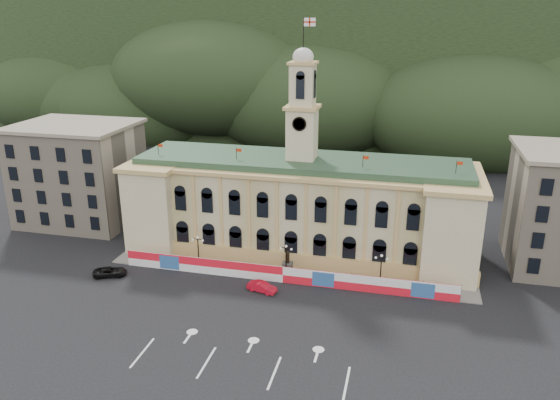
% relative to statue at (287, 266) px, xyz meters
% --- Properties ---
extents(ground, '(260.00, 260.00, 0.00)m').
position_rel_statue_xyz_m(ground, '(0.00, -18.00, -1.19)').
color(ground, black).
rests_on(ground, ground).
extents(lane_markings, '(26.00, 10.00, 0.02)m').
position_rel_statue_xyz_m(lane_markings, '(0.00, -23.00, -1.18)').
color(lane_markings, white).
rests_on(lane_markings, ground).
extents(hill_ridge, '(230.00, 80.00, 64.00)m').
position_rel_statue_xyz_m(hill_ridge, '(0.03, 103.99, 18.30)').
color(hill_ridge, black).
rests_on(hill_ridge, ground).
extents(city_hall, '(56.20, 17.60, 37.10)m').
position_rel_statue_xyz_m(city_hall, '(0.00, 9.63, 6.66)').
color(city_hall, beige).
rests_on(city_hall, ground).
extents(side_building_left, '(21.00, 17.00, 18.60)m').
position_rel_statue_xyz_m(side_building_left, '(-43.00, 12.93, 8.14)').
color(side_building_left, tan).
rests_on(side_building_left, ground).
extents(hoarding_fence, '(50.00, 0.44, 2.50)m').
position_rel_statue_xyz_m(hoarding_fence, '(0.06, -2.93, 0.06)').
color(hoarding_fence, red).
rests_on(hoarding_fence, ground).
extents(pavement, '(56.00, 5.50, 0.16)m').
position_rel_statue_xyz_m(pavement, '(0.00, -0.25, -1.11)').
color(pavement, slate).
rests_on(pavement, ground).
extents(statue, '(1.40, 1.40, 3.72)m').
position_rel_statue_xyz_m(statue, '(0.00, 0.00, 0.00)').
color(statue, '#595651').
rests_on(statue, ground).
extents(lamp_left, '(1.96, 0.44, 5.15)m').
position_rel_statue_xyz_m(lamp_left, '(-14.00, -1.00, 1.89)').
color(lamp_left, black).
rests_on(lamp_left, ground).
extents(lamp_center, '(1.96, 0.44, 5.15)m').
position_rel_statue_xyz_m(lamp_center, '(0.00, -1.00, 1.89)').
color(lamp_center, black).
rests_on(lamp_center, ground).
extents(lamp_right, '(1.96, 0.44, 5.15)m').
position_rel_statue_xyz_m(lamp_right, '(14.00, -1.00, 1.89)').
color(lamp_right, black).
rests_on(lamp_right, ground).
extents(red_sedan, '(3.50, 5.02, 1.43)m').
position_rel_statue_xyz_m(red_sedan, '(-2.27, -6.42, -0.47)').
color(red_sedan, red).
rests_on(red_sedan, ground).
extents(black_suv, '(5.69, 6.50, 1.37)m').
position_rel_statue_xyz_m(black_suv, '(-25.88, -7.16, -0.50)').
color(black_suv, black).
rests_on(black_suv, ground).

